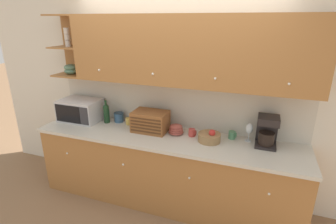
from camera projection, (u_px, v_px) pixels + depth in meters
name	position (u px, v px, depth m)	size (l,w,h in m)	color
ground_plane	(174.00, 185.00, 3.72)	(24.00, 24.00, 0.00)	#896647
wall_back	(175.00, 96.00, 3.31)	(5.60, 0.06, 2.60)	silver
counter_unit	(165.00, 169.00, 3.27)	(3.22, 0.69, 0.90)	#A36B38
backsplash_panel	(174.00, 104.00, 3.31)	(3.20, 0.01, 0.61)	beige
upper_cabinets	(184.00, 51.00, 2.88)	(3.20, 0.36, 0.77)	#A36B38
microwave	(80.00, 110.00, 3.57)	(0.54, 0.38, 0.29)	silver
wine_bottle	(106.00, 113.00, 3.49)	(0.08, 0.08, 0.31)	#19381E
storage_canister	(119.00, 117.00, 3.54)	(0.13, 0.13, 0.13)	#33567A
mug_patterned_third	(129.00, 121.00, 3.46)	(0.09, 0.08, 0.09)	gold
bread_box	(150.00, 121.00, 3.23)	(0.43, 0.30, 0.25)	brown
bowl_stack_on_counter	(176.00, 130.00, 3.17)	(0.18, 0.18, 0.12)	#9E473D
mug_blue_second	(192.00, 133.00, 3.11)	(0.09, 0.08, 0.09)	#B73D38
fruit_basket	(209.00, 137.00, 2.97)	(0.25, 0.25, 0.16)	#937047
mug	(232.00, 135.00, 3.04)	(0.09, 0.08, 0.09)	#4C845B
wine_glass	(249.00, 129.00, 2.95)	(0.08, 0.08, 0.22)	silver
coffee_maker	(267.00, 131.00, 2.85)	(0.22, 0.24, 0.34)	black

